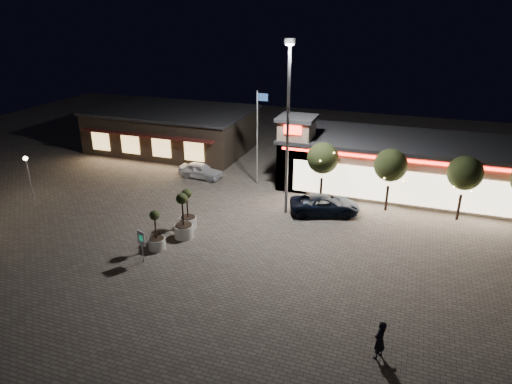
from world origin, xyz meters
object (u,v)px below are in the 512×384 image
(white_sedan, at_px, (200,170))
(planter_mid, at_px, (156,237))
(pedestrian, at_px, (380,340))
(pickup_truck, at_px, (325,205))
(valet_sign, at_px, (142,241))
(planter_left, at_px, (188,216))

(white_sedan, distance_m, planter_mid, 13.01)
(white_sedan, bearing_deg, pedestrian, -130.90)
(pickup_truck, relative_size, white_sedan, 1.27)
(pickup_truck, xyz_separation_m, white_sedan, (-12.01, 3.83, -0.02))
(white_sedan, height_order, pedestrian, pedestrian)
(white_sedan, relative_size, valet_sign, 1.97)
(white_sedan, distance_m, planter_left, 9.97)
(pickup_truck, bearing_deg, planter_mid, 115.44)
(pedestrian, relative_size, valet_sign, 0.91)
(white_sedan, xyz_separation_m, valet_sign, (3.16, -14.32, 0.75))
(planter_left, height_order, valet_sign, planter_left)
(planter_mid, bearing_deg, valet_sign, -87.78)
(pedestrian, height_order, planter_left, planter_left)
(pickup_truck, distance_m, white_sedan, 12.61)
(pickup_truck, xyz_separation_m, planter_left, (-8.43, -5.47, 0.18))
(pickup_truck, relative_size, valet_sign, 2.49)
(valet_sign, bearing_deg, planter_mid, 92.22)
(planter_left, height_order, planter_mid, planter_left)
(white_sedan, bearing_deg, valet_sign, -162.51)
(white_sedan, bearing_deg, pickup_truck, -102.63)
(pedestrian, xyz_separation_m, planter_mid, (-14.19, 5.23, -0.12))
(pedestrian, distance_m, planter_mid, 15.12)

